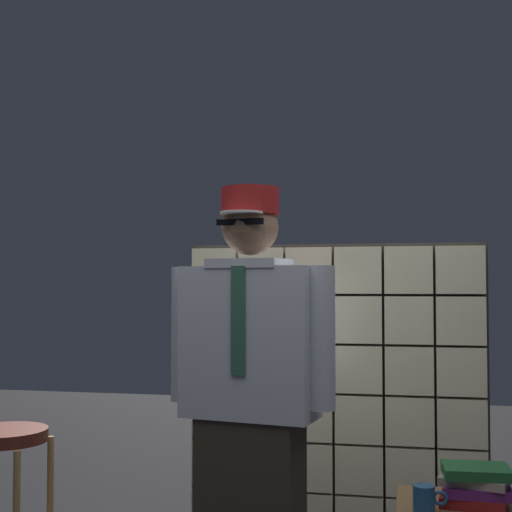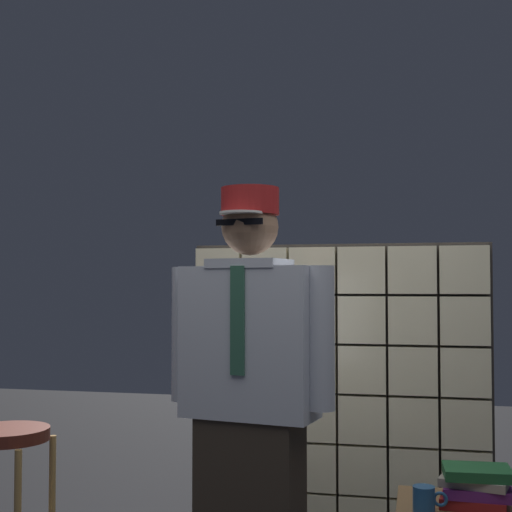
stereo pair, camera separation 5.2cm
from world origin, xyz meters
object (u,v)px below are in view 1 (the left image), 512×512
object	(u,v)px
standing_person	(250,399)
book_stack	(475,486)
bar_stool	(4,477)
coffee_mug	(425,498)

from	to	relation	value
standing_person	book_stack	world-z (taller)	standing_person
bar_stool	book_stack	size ratio (longest dim) A/B	2.77
bar_stool	book_stack	world-z (taller)	bar_stool
bar_stool	coffee_mug	world-z (taller)	bar_stool
standing_person	bar_stool	bearing A→B (deg)	-165.10
standing_person	book_stack	bearing A→B (deg)	17.96
standing_person	coffee_mug	world-z (taller)	standing_person
book_stack	coffee_mug	xyz separation A→B (m)	(-0.19, -0.10, -0.03)
standing_person	coffee_mug	bearing A→B (deg)	11.12
bar_stool	standing_person	bearing A→B (deg)	4.64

